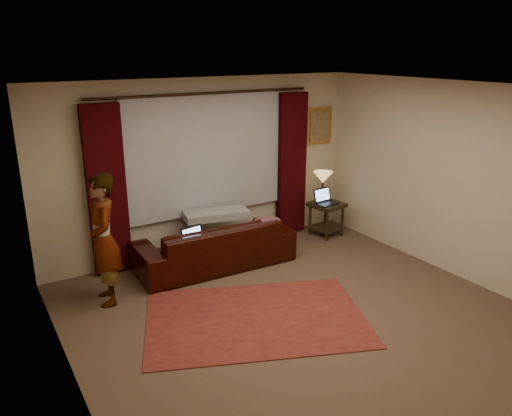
{
  "coord_description": "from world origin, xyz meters",
  "views": [
    {
      "loc": [
        -3.12,
        -4.08,
        3.01
      ],
      "look_at": [
        0.1,
        1.2,
        1.0
      ],
      "focal_mm": 35.0,
      "sensor_mm": 36.0,
      "label": 1
    }
  ],
  "objects_px": {
    "end_table": "(326,219)",
    "laptop_table": "(327,197)",
    "laptop_sofa": "(197,238)",
    "tiffany_lamp": "(323,187)",
    "sofa": "(215,236)",
    "person": "(103,240)"
  },
  "relations": [
    {
      "from": "laptop_table",
      "to": "end_table",
      "type": "bearing_deg",
      "value": 45.42
    },
    {
      "from": "sofa",
      "to": "tiffany_lamp",
      "type": "relative_size",
      "value": 4.47
    },
    {
      "from": "sofa",
      "to": "tiffany_lamp",
      "type": "distance_m",
      "value": 2.17
    },
    {
      "from": "laptop_table",
      "to": "tiffany_lamp",
      "type": "bearing_deg",
      "value": 73.62
    },
    {
      "from": "sofa",
      "to": "person",
      "type": "xyz_separation_m",
      "value": [
        -1.6,
        -0.26,
        0.36
      ]
    },
    {
      "from": "laptop_table",
      "to": "laptop_sofa",
      "type": "bearing_deg",
      "value": -178.79
    },
    {
      "from": "end_table",
      "to": "person",
      "type": "xyz_separation_m",
      "value": [
        -3.73,
        -0.39,
        0.53
      ]
    },
    {
      "from": "sofa",
      "to": "laptop_table",
      "type": "relative_size",
      "value": 6.09
    },
    {
      "from": "end_table",
      "to": "person",
      "type": "distance_m",
      "value": 3.79
    },
    {
      "from": "end_table",
      "to": "tiffany_lamp",
      "type": "relative_size",
      "value": 1.13
    },
    {
      "from": "sofa",
      "to": "laptop_table",
      "type": "height_order",
      "value": "sofa"
    },
    {
      "from": "laptop_sofa",
      "to": "tiffany_lamp",
      "type": "height_order",
      "value": "tiffany_lamp"
    },
    {
      "from": "laptop_sofa",
      "to": "end_table",
      "type": "distance_m",
      "value": 2.53
    },
    {
      "from": "end_table",
      "to": "laptop_table",
      "type": "relative_size",
      "value": 1.53
    },
    {
      "from": "sofa",
      "to": "laptop_table",
      "type": "bearing_deg",
      "value": -176.39
    },
    {
      "from": "laptop_sofa",
      "to": "laptop_table",
      "type": "relative_size",
      "value": 0.97
    },
    {
      "from": "tiffany_lamp",
      "to": "laptop_table",
      "type": "height_order",
      "value": "tiffany_lamp"
    },
    {
      "from": "sofa",
      "to": "end_table",
      "type": "distance_m",
      "value": 2.14
    },
    {
      "from": "end_table",
      "to": "tiffany_lamp",
      "type": "height_order",
      "value": "tiffany_lamp"
    },
    {
      "from": "end_table",
      "to": "laptop_table",
      "type": "xyz_separation_m",
      "value": [
        -0.04,
        -0.05,
        0.4
      ]
    },
    {
      "from": "tiffany_lamp",
      "to": "laptop_table",
      "type": "distance_m",
      "value": 0.22
    },
    {
      "from": "laptop_sofa",
      "to": "person",
      "type": "distance_m",
      "value": 1.26
    }
  ]
}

